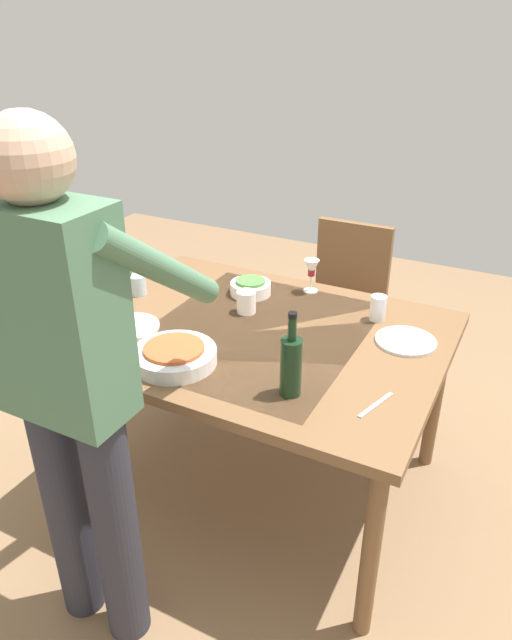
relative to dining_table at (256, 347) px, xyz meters
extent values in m
plane|color=#846647|center=(0.00, 0.00, -0.70)|extent=(6.00, 6.00, 0.00)
cube|color=brown|center=(0.00, 0.00, 0.05)|extent=(1.44, 1.10, 0.04)
cube|color=#C6AD89|center=(0.00, 0.00, 0.07)|extent=(0.79, 0.93, 0.00)
cylinder|color=brown|center=(-0.65, -0.48, -0.33)|extent=(0.06, 0.06, 0.73)
cylinder|color=brown|center=(0.65, -0.48, -0.33)|extent=(0.06, 0.06, 0.73)
cylinder|color=brown|center=(-0.65, 0.48, -0.33)|extent=(0.06, 0.06, 0.73)
cylinder|color=brown|center=(0.65, 0.48, -0.33)|extent=(0.06, 0.06, 0.73)
cube|color=#523019|center=(-0.05, -0.85, -0.25)|extent=(0.40, 0.40, 0.04)
cube|color=brown|center=(-0.05, -1.03, 0.00)|extent=(0.40, 0.04, 0.45)
cylinder|color=brown|center=(-0.22, -1.02, -0.47)|extent=(0.04, 0.04, 0.43)
cylinder|color=brown|center=(0.12, -1.02, -0.47)|extent=(0.04, 0.04, 0.43)
cylinder|color=brown|center=(-0.22, -0.68, -0.47)|extent=(0.04, 0.04, 0.43)
cylinder|color=brown|center=(0.12, -0.68, -0.47)|extent=(0.04, 0.04, 0.43)
cylinder|color=#2D2D38|center=(0.26, 0.83, -0.26)|extent=(0.14, 0.14, 0.88)
cylinder|color=#2D2D38|center=(0.06, 0.83, -0.26)|extent=(0.14, 0.14, 0.88)
cube|color=#4C7556|center=(0.16, 0.83, 0.48)|extent=(0.36, 0.20, 0.60)
sphere|color=tan|center=(0.16, 0.83, 0.88)|extent=(0.22, 0.22, 0.22)
cylinder|color=#4C7556|center=(0.33, 0.59, 0.56)|extent=(0.08, 0.52, 0.40)
cylinder|color=#4C7556|center=(-0.01, 0.59, 0.56)|extent=(0.08, 0.52, 0.40)
cylinder|color=black|center=(-0.29, 0.33, 0.17)|extent=(0.07, 0.07, 0.20)
cylinder|color=black|center=(-0.29, 0.33, 0.31)|extent=(0.03, 0.03, 0.08)
cylinder|color=black|center=(-0.29, 0.33, 0.36)|extent=(0.03, 0.03, 0.02)
cylinder|color=white|center=(-0.05, -0.45, 0.07)|extent=(0.06, 0.06, 0.01)
cylinder|color=white|center=(-0.05, -0.45, 0.11)|extent=(0.01, 0.01, 0.07)
cone|color=white|center=(-0.05, -0.45, 0.19)|extent=(0.07, 0.07, 0.07)
cylinder|color=maroon|center=(-0.05, -0.45, 0.16)|extent=(0.03, 0.03, 0.03)
cylinder|color=silver|center=(0.11, -0.13, 0.12)|extent=(0.08, 0.08, 0.09)
cylinder|color=silver|center=(-0.39, -0.32, 0.12)|extent=(0.06, 0.06, 0.10)
cylinder|color=silver|center=(0.62, -0.07, 0.12)|extent=(0.07, 0.07, 0.09)
cylinder|color=silver|center=(0.15, 0.34, 0.10)|extent=(0.30, 0.30, 0.05)
cylinder|color=#C6562D|center=(0.15, 0.34, 0.12)|extent=(0.22, 0.22, 0.03)
cylinder|color=silver|center=(0.18, -0.30, 0.10)|extent=(0.18, 0.18, 0.05)
cylinder|color=#4C843D|center=(0.18, -0.30, 0.12)|extent=(0.13, 0.13, 0.03)
cylinder|color=silver|center=(0.46, 0.20, 0.08)|extent=(0.23, 0.23, 0.01)
cylinder|color=silver|center=(-0.55, -0.18, 0.08)|extent=(0.23, 0.23, 0.01)
cube|color=silver|center=(-0.56, 0.26, 0.07)|extent=(0.07, 0.18, 0.00)
camera|label=1|loc=(-0.92, 1.79, 1.17)|focal=32.83mm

